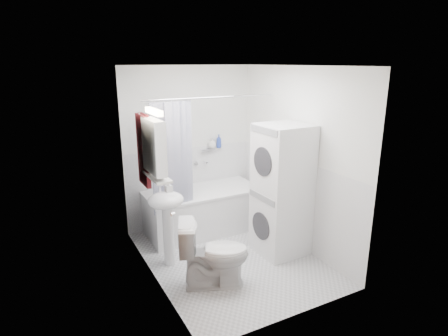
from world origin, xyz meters
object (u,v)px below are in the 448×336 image
sink (167,212)px  washer_dryer (282,190)px  bathtub (203,208)px  toilet (214,254)px

sink → washer_dryer: washer_dryer is taller
bathtub → sink: size_ratio=1.60×
washer_dryer → toilet: 1.26m
bathtub → sink: sink is taller
washer_dryer → toilet: bearing=-165.9°
bathtub → sink: (-0.79, -0.69, 0.35)m
bathtub → toilet: bearing=-109.7°
bathtub → washer_dryer: (0.64, -1.05, 0.50)m
toilet → bathtub: bearing=2.6°
sink → washer_dryer: 1.48m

